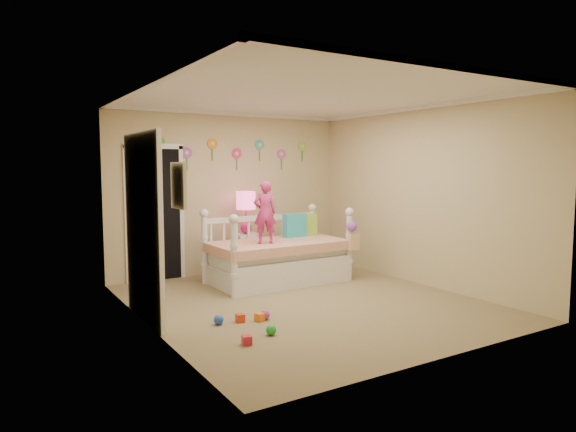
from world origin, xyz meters
TOP-DOWN VIEW (x-y plane):
  - floor at (0.00, 0.00)m, footprint 4.00×4.50m
  - ceiling at (0.00, 0.00)m, footprint 4.00×4.50m
  - back_wall at (0.00, 2.25)m, footprint 4.00×0.01m
  - left_wall at (-2.00, 0.00)m, footprint 0.01×4.50m
  - right_wall at (2.00, 0.00)m, footprint 0.01×4.50m
  - crown_molding at (0.00, 0.00)m, footprint 4.00×4.50m
  - daybed at (0.28, 1.18)m, footprint 2.08×1.15m
  - pillow_turquoise at (0.72, 1.41)m, footprint 0.38×0.15m
  - pillow_lime at (0.95, 1.46)m, footprint 0.37×0.17m
  - child at (-0.02, 1.04)m, footprint 0.38×0.30m
  - nightstand at (0.11, 1.90)m, footprint 0.43×0.34m
  - table_lamp at (0.11, 1.90)m, footprint 0.31×0.31m
  - closet_doorway at (-1.25, 2.23)m, footprint 0.90×0.04m
  - flower_decals at (-0.09, 2.24)m, footprint 3.40×0.02m
  - mirror_closet at (-1.96, 0.30)m, footprint 0.07×1.30m
  - wall_picture at (-1.97, -0.90)m, footprint 0.05×0.34m
  - hanging_bag at (1.26, 0.64)m, footprint 0.20×0.16m
  - toy_scatter at (-1.00, -0.54)m, footprint 0.87×1.34m

SIDE VIEW (x-z plane):
  - floor at x=0.00m, z-range -0.01..0.01m
  - toy_scatter at x=-1.00m, z-range 0.00..0.11m
  - nightstand at x=0.11m, z-range 0.00..0.66m
  - daybed at x=0.28m, z-range 0.00..1.11m
  - hanging_bag at x=1.26m, z-range 0.50..0.86m
  - pillow_lime at x=0.95m, z-range 0.62..0.96m
  - pillow_turquoise at x=0.72m, z-range 0.62..0.99m
  - closet_doorway at x=-1.25m, z-range 0.00..2.07m
  - mirror_closet at x=-1.96m, z-range 0.00..2.10m
  - child at x=-0.02m, z-range 0.62..1.52m
  - table_lamp at x=0.11m, z-range 0.77..1.44m
  - back_wall at x=0.00m, z-range 0.00..2.60m
  - left_wall at x=-2.00m, z-range 0.00..2.60m
  - right_wall at x=2.00m, z-range 0.00..2.60m
  - wall_picture at x=-1.97m, z-range 1.34..1.76m
  - flower_decals at x=-0.09m, z-range 1.69..2.19m
  - crown_molding at x=0.00m, z-range 2.54..2.60m
  - ceiling at x=0.00m, z-range 2.60..2.60m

